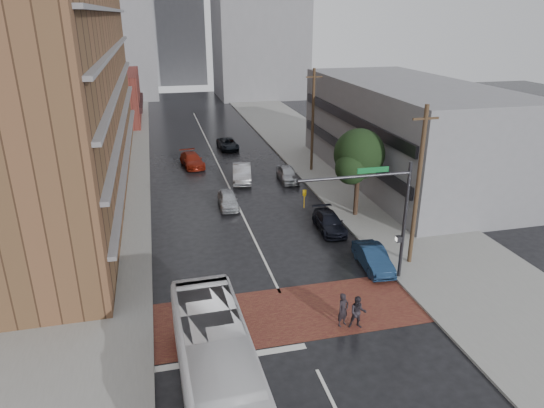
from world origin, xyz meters
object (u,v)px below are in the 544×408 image
car_travel_b (242,173)px  car_parked_mid (329,222)px  suv_travel (228,144)px  car_parked_far (288,174)px  transit_bus (220,381)px  pedestrian_b (358,313)px  car_travel_c (192,160)px  pedestrian_a (343,310)px  car_travel_a (228,200)px  car_parked_near (373,258)px

car_travel_b → car_parked_mid: 13.09m
suv_travel → car_parked_far: car_parked_far is taller
car_parked_far → transit_bus: bearing=-108.0°
pedestrian_b → suv_travel: (-1.00, 35.85, -0.26)m
transit_bus → car_parked_far: bearing=68.1°
car_travel_c → car_travel_b: bearing=-62.9°
transit_bus → pedestrian_a: transit_bus is taller
car_travel_a → car_travel_b: 6.65m
suv_travel → car_travel_b: bearing=-95.2°
car_travel_c → suv_travel: car_travel_c is taller
car_travel_a → suv_travel: size_ratio=0.86×
car_parked_near → suv_travel: bearing=101.8°
suv_travel → car_parked_far: size_ratio=1.09×
car_parked_near → car_parked_far: size_ratio=1.01×
car_parked_mid → car_parked_far: size_ratio=1.05×
car_travel_b → transit_bus: bearing=-92.6°
car_travel_a → suv_travel: 18.40m
transit_bus → pedestrian_a: bearing=31.8°
pedestrian_b → car_travel_a: bearing=117.8°
car_travel_b → car_parked_near: (4.86, -18.41, -0.11)m
pedestrian_a → car_parked_mid: size_ratio=0.42×
transit_bus → suv_travel: size_ratio=2.68×
car_travel_a → car_parked_far: car_parked_far is taller
car_travel_b → car_parked_near: bearing=-65.9°
transit_bus → car_parked_far: 28.88m
car_travel_b → pedestrian_a: bearing=-78.6°
pedestrian_b → car_travel_a: (-3.78, 17.67, -0.23)m
car_travel_b → car_parked_far: bearing=-3.5°
car_travel_a → car_parked_near: car_parked_near is taller
car_travel_b → car_parked_far: (4.18, -0.95, -0.09)m
car_travel_b → car_parked_mid: size_ratio=1.12×
pedestrian_b → car_parked_far: bearing=99.0°
car_travel_a → car_parked_near: bearing=-57.1°
pedestrian_b → car_travel_c: size_ratio=0.37×
pedestrian_a → car_parked_far: 22.85m
car_parked_near → pedestrian_b: bearing=-117.7°
pedestrian_a → suv_travel: (-0.36, 35.50, -0.29)m
transit_bus → car_travel_c: transit_bus is taller
pedestrian_b → car_travel_c: bearing=116.4°
pedestrian_b → car_parked_near: bearing=74.3°
car_travel_c → suv_travel: (4.64, 6.03, -0.06)m
transit_bus → car_parked_far: size_ratio=2.91×
car_parked_far → car_travel_b: bearing=169.6°
pedestrian_a → car_parked_near: 6.52m
car_travel_c → suv_travel: bearing=44.5°
transit_bus → car_travel_b: 28.62m
transit_bus → suv_travel: 40.46m
car_travel_c → car_parked_near: size_ratio=1.14×
car_travel_c → car_travel_a: bearing=-89.1°
pedestrian_a → car_parked_mid: bearing=48.8°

